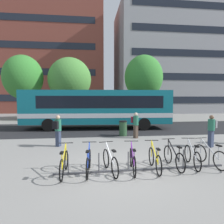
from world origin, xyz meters
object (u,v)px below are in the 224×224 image
Objects in this scene: city_bus at (96,108)px; commuter_black_pack_3 at (58,129)px; parked_bicycle_silver_7 at (210,156)px; street_tree_0 at (143,77)px; parked_bicycle_silver_6 at (192,156)px; commuter_grey_pack_0 at (212,129)px; parked_bicycle_blue_1 at (89,162)px; parked_bicycle_black_5 at (174,158)px; trash_bin at (123,128)px; street_tree_2 at (23,77)px; parked_bicycle_yellow_0 at (64,164)px; parked_bicycle_white_2 at (110,162)px; street_tree_1 at (70,79)px; parked_bicycle_purple_3 at (133,161)px; commuter_maroon_pack_2 at (135,123)px; parked_bicycle_yellow_4 at (155,160)px.

commuter_black_pack_3 is (-2.25, -5.76, -0.81)m from city_bus.
commuter_black_pack_3 is (-6.23, 3.68, 0.58)m from parked_bicycle_silver_7.
parked_bicycle_silver_6 is at bearing -98.73° from street_tree_0.
parked_bicycle_blue_1 is at bearing -3.23° from commuter_grey_pack_0.
parked_bicycle_silver_7 is (1.45, 0.03, 0.00)m from parked_bicycle_black_5.
trash_bin reaches higher than parked_bicycle_silver_7.
trash_bin is 0.14× the size of street_tree_2.
parked_bicycle_blue_1 is 0.23× the size of street_tree_2.
parked_bicycle_blue_1 is at bearing 91.88° from parked_bicycle_black_5.
parked_bicycle_white_2 is at bearing -87.79° from parked_bicycle_yellow_0.
street_tree_2 is at bearing -72.94° from commuter_grey_pack_0.
street_tree_1 reaches higher than commuter_black_pack_3.
street_tree_1 reaches higher than parked_bicycle_purple_3.
commuter_grey_pack_0 is 1.03× the size of commuter_maroon_pack_2.
parked_bicycle_purple_3 is (0.92, -9.67, -1.39)m from city_bus.
commuter_black_pack_3 is at bearing 45.21° from parked_bicycle_purple_3.
parked_bicycle_yellow_4 is at bearing -87.57° from parked_bicycle_yellow_0.
parked_bicycle_white_2 is at bearing -109.73° from street_tree_0.
parked_bicycle_purple_3 is (2.35, 0.03, 0.00)m from parked_bicycle_yellow_0.
parked_bicycle_silver_7 is at bearing -96.06° from street_tree_0.
city_bus reaches higher than parked_bicycle_yellow_0.
parked_bicycle_purple_3 and parked_bicycle_black_5 have the same top height.
parked_bicycle_silver_7 is at bearing -6.38° from commuter_maroon_pack_2.
commuter_maroon_pack_2 is (0.63, 5.55, 0.57)m from parked_bicycle_yellow_4.
parked_bicycle_black_5 is (3.95, 0.23, 0.00)m from parked_bicycle_yellow_0.
city_bus is at bearing 13.56° from parked_bicycle_black_5.
parked_bicycle_blue_1 is at bearing -51.34° from commuter_maroon_pack_2.
trash_bin is at bearing -47.63° from street_tree_2.
street_tree_2 reaches higher than parked_bicycle_silver_6.
parked_bicycle_blue_1 is 1.03× the size of commuter_black_pack_3.
parked_bicycle_white_2 is at bearing -103.76° from trash_bin.
parked_bicycle_yellow_0 is at bearing 96.92° from parked_bicycle_purple_3.
city_bus reaches higher than commuter_grey_pack_0.
parked_bicycle_yellow_0 and parked_bicycle_black_5 have the same top height.
street_tree_2 is (-9.18, 17.29, 4.57)m from parked_bicycle_purple_3.
parked_bicycle_blue_1 and parked_bicycle_white_2 have the same top height.
parked_bicycle_silver_7 is (5.40, 0.27, 0.00)m from parked_bicycle_yellow_0.
commuter_grey_pack_0 is 20.52m from street_tree_2.
parked_bicycle_yellow_4 is 1.05× the size of commuter_maroon_pack_2.
parked_bicycle_black_5 is 4.27m from commuter_grey_pack_0.
commuter_maroon_pack_2 is at bearing -32.71° from parked_bicycle_yellow_0.
parked_bicycle_black_5 is 1.01× the size of parked_bicycle_silver_7.
parked_bicycle_blue_1 and parked_bicycle_black_5 have the same top height.
parked_bicycle_silver_7 is (4.59, 0.21, 0.00)m from parked_bicycle_blue_1.
parked_bicycle_black_5 is at bearing -73.42° from parked_bicycle_yellow_4.
parked_bicycle_blue_1 and parked_bicycle_yellow_4 have the same top height.
parked_bicycle_yellow_0 is 6.80m from commuter_maroon_pack_2.
parked_bicycle_white_2 is 0.23× the size of street_tree_0.
street_tree_1 reaches higher than parked_bicycle_silver_7.
street_tree_1 is (-8.72, 14.57, 3.82)m from commuter_grey_pack_0.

